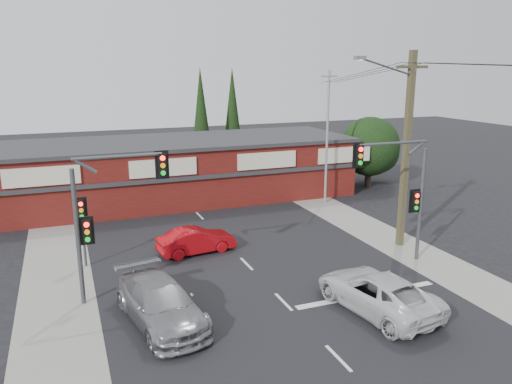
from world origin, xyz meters
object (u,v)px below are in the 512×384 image
object	(u,v)px
red_sedan	(196,241)
utility_pole	(405,144)
silver_suv	(161,303)
shop_building	(167,170)
white_suv	(377,292)

from	to	relation	value
red_sedan	utility_pole	bearing A→B (deg)	-112.54
silver_suv	shop_building	xyz separation A→B (m)	(3.90, 17.65, 1.35)
silver_suv	shop_building	distance (m)	18.12
silver_suv	red_sedan	size ratio (longest dim) A/B	1.37
white_suv	utility_pole	size ratio (longest dim) A/B	0.54
utility_pole	silver_suv	bearing A→B (deg)	-164.61
white_suv	red_sedan	world-z (taller)	white_suv
shop_building	utility_pole	xyz separation A→B (m)	(9.36, -14.00, 3.26)
red_sedan	shop_building	bearing A→B (deg)	-11.31
white_suv	shop_building	bearing A→B (deg)	-86.95
white_suv	silver_suv	size ratio (longest dim) A/B	0.99
red_sedan	utility_pole	size ratio (longest dim) A/B	0.40
white_suv	red_sedan	xyz separation A→B (m)	(-4.94, 8.54, -0.10)
utility_pole	shop_building	bearing A→B (deg)	123.76
silver_suv	red_sedan	xyz separation A→B (m)	(3.06, 6.49, -0.13)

